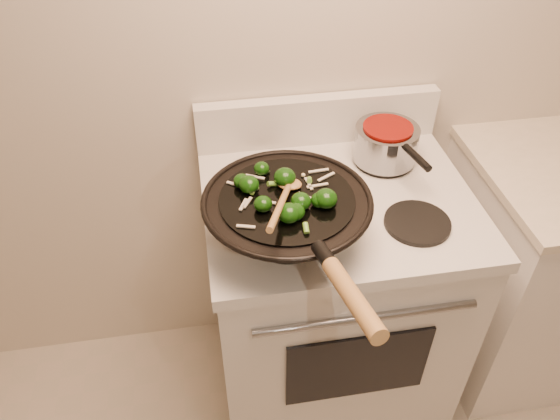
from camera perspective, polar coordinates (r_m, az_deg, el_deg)
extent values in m
plane|color=beige|center=(1.70, 8.92, 18.92)|extent=(3.50, 0.00, 3.50)
cube|color=silver|center=(1.92, 5.17, -9.84)|extent=(0.76, 0.64, 0.88)
cube|color=silver|center=(1.59, 6.13, 0.77)|extent=(0.78, 0.66, 0.04)
cube|color=silver|center=(1.77, 3.97, 9.41)|extent=(0.78, 0.05, 0.16)
cylinder|color=gray|center=(1.46, 9.01, -11.10)|extent=(0.60, 0.02, 0.02)
cube|color=black|center=(1.65, 8.12, -15.95)|extent=(0.42, 0.01, 0.28)
cylinder|color=black|center=(1.43, 0.70, -2.94)|extent=(0.18, 0.18, 0.01)
cylinder|color=black|center=(1.52, 14.15, -1.31)|extent=(0.18, 0.18, 0.01)
cylinder|color=black|center=(1.66, -1.10, 4.10)|extent=(0.18, 0.18, 0.01)
cylinder|color=black|center=(1.74, 10.75, 5.19)|extent=(0.18, 0.18, 0.01)
cube|color=white|center=(2.28, 27.17, -5.40)|extent=(0.78, 0.60, 0.88)
torus|color=black|center=(1.35, 0.74, 1.04)|extent=(0.43, 0.43, 0.02)
cylinder|color=black|center=(1.35, 0.74, 1.14)|extent=(0.34, 0.34, 0.01)
cylinder|color=black|center=(1.16, 4.62, -4.70)|extent=(0.04, 0.08, 0.04)
cylinder|color=olive|center=(1.06, 7.64, -9.10)|extent=(0.07, 0.23, 0.07)
ellipsoid|color=black|center=(1.42, -1.94, 4.36)|extent=(0.04, 0.04, 0.03)
cylinder|color=#457C2C|center=(1.42, -1.45, 4.08)|extent=(0.02, 0.02, 0.02)
ellipsoid|color=black|center=(1.28, 1.58, -0.18)|extent=(0.05, 0.05, 0.04)
ellipsoid|color=black|center=(1.37, -4.02, 3.04)|extent=(0.04, 0.04, 0.04)
ellipsoid|color=black|center=(1.36, -3.27, 2.69)|extent=(0.05, 0.05, 0.04)
cylinder|color=#457C2C|center=(1.37, -2.61, 2.28)|extent=(0.02, 0.02, 0.02)
ellipsoid|color=black|center=(1.32, 4.13, 1.05)|extent=(0.04, 0.04, 0.04)
ellipsoid|color=black|center=(1.30, -1.79, 0.63)|extent=(0.05, 0.05, 0.04)
ellipsoid|color=black|center=(1.27, 0.95, -0.33)|extent=(0.05, 0.05, 0.05)
cylinder|color=#457C2C|center=(1.28, 1.66, -0.78)|extent=(0.02, 0.02, 0.01)
ellipsoid|color=black|center=(1.31, 2.18, 0.91)|extent=(0.05, 0.05, 0.04)
ellipsoid|color=black|center=(1.31, 4.83, 1.21)|extent=(0.06, 0.06, 0.05)
ellipsoid|color=black|center=(1.38, 0.50, 3.44)|extent=(0.06, 0.06, 0.05)
cylinder|color=#457C2C|center=(1.39, 1.18, 2.97)|extent=(0.02, 0.02, 0.01)
cube|color=beige|center=(1.26, -3.59, -1.73)|extent=(0.04, 0.02, 0.00)
cube|color=beige|center=(1.39, -4.61, 2.65)|extent=(0.05, 0.04, 0.00)
cube|color=beige|center=(1.35, 2.84, 1.41)|extent=(0.04, 0.04, 0.00)
cube|color=beige|center=(1.33, -3.42, 0.79)|extent=(0.03, 0.04, 0.00)
cube|color=beige|center=(1.39, 3.01, 2.76)|extent=(0.01, 0.05, 0.00)
cube|color=beige|center=(1.32, -3.86, 0.57)|extent=(0.03, 0.04, 0.00)
cube|color=beige|center=(1.43, 4.05, 4.12)|extent=(0.06, 0.01, 0.00)
cube|color=beige|center=(1.41, 4.85, 3.48)|extent=(0.05, 0.03, 0.00)
cube|color=beige|center=(1.38, 3.93, 2.57)|extent=(0.06, 0.01, 0.00)
cube|color=beige|center=(1.33, -1.29, 0.86)|extent=(0.04, 0.02, 0.00)
cube|color=beige|center=(1.41, -2.63, 3.48)|extent=(0.05, 0.03, 0.00)
cylinder|color=#5D9931|center=(1.33, 5.41, 0.84)|extent=(0.03, 0.03, 0.02)
cylinder|color=#5D9931|center=(1.39, 3.10, 3.15)|extent=(0.03, 0.03, 0.02)
cylinder|color=#5D9931|center=(1.36, -2.86, 2.04)|extent=(0.03, 0.03, 0.02)
cylinder|color=#5D9931|center=(1.25, 2.73, -1.90)|extent=(0.03, 0.03, 0.02)
cylinder|color=#5D9931|center=(1.38, -0.80, 2.76)|extent=(0.03, 0.03, 0.02)
sphere|color=beige|center=(1.38, -2.96, 2.49)|extent=(0.01, 0.01, 0.01)
sphere|color=beige|center=(1.30, 1.43, -0.06)|extent=(0.01, 0.01, 0.01)
sphere|color=beige|center=(1.33, 4.71, 0.91)|extent=(0.01, 0.01, 0.01)
sphere|color=beige|center=(1.41, 2.44, 3.66)|extent=(0.01, 0.01, 0.01)
ellipsoid|color=olive|center=(1.37, 1.00, 2.75)|extent=(0.08, 0.07, 0.02)
cylinder|color=olive|center=(1.25, 0.02, 0.46)|extent=(0.10, 0.25, 0.09)
cylinder|color=gray|center=(1.71, 11.00, 6.86)|extent=(0.19, 0.19, 0.11)
cylinder|color=#670904|center=(1.68, 11.24, 8.47)|extent=(0.15, 0.15, 0.01)
cylinder|color=black|center=(1.58, 14.11, 5.34)|extent=(0.05, 0.12, 0.02)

